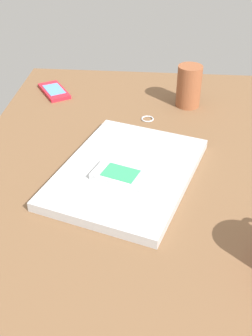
{
  "coord_description": "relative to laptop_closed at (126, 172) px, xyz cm",
  "views": [
    {
      "loc": [
        -63.28,
        -0.16,
        53.12
      ],
      "look_at": [
        5.21,
        5.9,
        5.0
      ],
      "focal_mm": 45.04,
      "sensor_mm": 36.0,
      "label": 1
    }
  ],
  "objects": [
    {
      "name": "cell_phone_on_laptop",
      "position": [
        -3.28,
        0.94,
        1.55
      ],
      "size": [
        9.08,
        11.98,
        1.26
      ],
      "color": "silver",
      "rests_on": "laptop_closed"
    },
    {
      "name": "cell_phone_on_desk",
      "position": [
        37.66,
        23.6,
        -0.43
      ],
      "size": [
        13.03,
        11.07,
        1.11
      ],
      "color": "red",
      "rests_on": "desk_surface"
    },
    {
      "name": "desk_surface",
      "position": [
        -5.21,
        -5.9,
        -2.46
      ],
      "size": [
        120.0,
        80.0,
        3.0
      ],
      "primitive_type": "cube",
      "color": "brown",
      "rests_on": "ground"
    },
    {
      "name": "pen_cup",
      "position": [
        33.18,
        -13.15,
        4.42
      ],
      "size": [
        6.29,
        6.29,
        10.76
      ],
      "primitive_type": "cylinder",
      "color": "brown",
      "rests_on": "desk_surface"
    },
    {
      "name": "laptop_closed",
      "position": [
        0.0,
        0.0,
        0.0
      ],
      "size": [
        39.61,
        33.7,
        1.91
      ],
      "primitive_type": "cube",
      "rotation": [
        0.0,
        0.0,
        -0.31
      ],
      "color": "#B7BABC",
      "rests_on": "desk_surface"
    },
    {
      "name": "key_ring",
      "position": [
        24.27,
        -3.06,
        -0.78
      ],
      "size": [
        3.14,
        3.14,
        0.36
      ],
      "primitive_type": "torus",
      "color": "silver",
      "rests_on": "desk_surface"
    }
  ]
}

